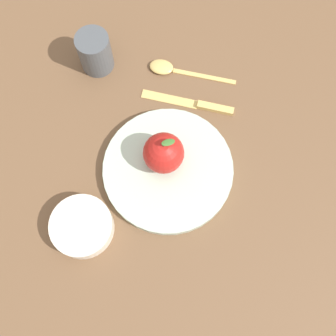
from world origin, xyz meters
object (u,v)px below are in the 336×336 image
cup (95,51)px  knife (196,104)px  side_bowl (82,226)px  dinner_plate (168,170)px  apple (164,153)px  spoon (171,69)px

cup → knife: bearing=-42.9°
side_bowl → cup: size_ratio=1.30×
dinner_plate → apple: (-0.00, 0.02, 0.04)m
apple → spoon: apple is taller
cup → spoon: size_ratio=0.52×
apple → knife: apple is taller
dinner_plate → spoon: size_ratio=1.47×
dinner_plate → cup: 0.27m
side_bowl → apple: bearing=23.1°
side_bowl → knife: bearing=32.1°
spoon → side_bowl: bearing=-133.8°
apple → side_bowl: bearing=-156.9°
side_bowl → knife: 0.32m
side_bowl → knife: size_ratio=0.66×
apple → knife: bearing=44.8°
dinner_plate → cup: bearing=104.0°
side_bowl → dinner_plate: bearing=17.7°
knife → apple: bearing=-135.2°
cup → knife: cup is taller
knife → cup: bearing=137.1°
apple → cup: (-0.06, 0.24, -0.01)m
apple → dinner_plate: bearing=-82.1°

